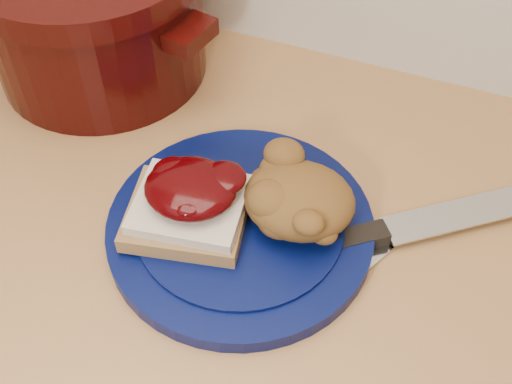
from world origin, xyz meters
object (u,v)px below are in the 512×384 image
at_px(chef_knife, 370,236).
at_px(butter_knife, 377,256).
at_px(plate, 240,227).
at_px(dutch_oven, 95,13).

height_order(chef_knife, butter_knife, chef_knife).
relative_size(plate, dutch_oven, 0.82).
relative_size(butter_knife, dutch_oven, 0.44).
bearing_deg(butter_knife, chef_knife, 64.58).
relative_size(plate, butter_knife, 1.86).
relative_size(plate, chef_knife, 0.96).
bearing_deg(chef_knife, plate, 158.52).
height_order(plate, butter_knife, plate).
xyz_separation_m(plate, dutch_oven, (-0.28, 0.19, 0.08)).
xyz_separation_m(plate, chef_knife, (0.13, 0.04, 0.00)).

